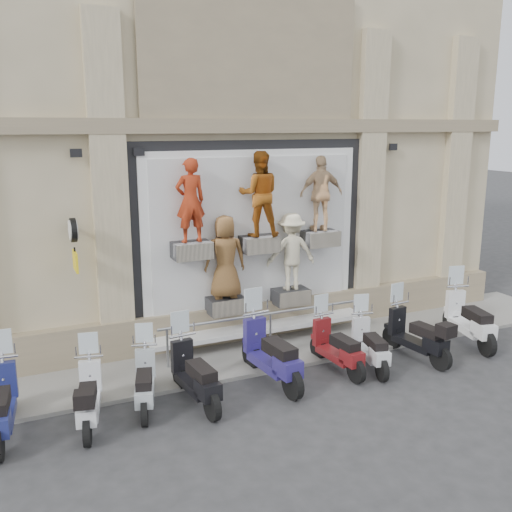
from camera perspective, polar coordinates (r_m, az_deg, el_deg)
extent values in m
plane|color=#2E2E30|center=(11.07, 6.08, -13.19)|extent=(90.00, 90.00, 0.00)
cube|color=gray|center=(12.74, 1.23, -9.30)|extent=(16.00, 2.20, 0.08)
cube|color=black|center=(12.81, -0.39, 1.86)|extent=(5.60, 0.10, 4.30)
cube|color=white|center=(12.76, -0.28, 1.82)|extent=(5.10, 0.06, 3.90)
cube|color=white|center=(12.72, -0.20, 1.78)|extent=(4.70, 0.04, 3.60)
cube|color=white|center=(12.98, 0.37, -7.07)|extent=(5.10, 0.75, 0.10)
cube|color=#28282B|center=(11.94, -6.46, 0.59)|extent=(0.80, 0.50, 0.35)
imported|color=red|center=(11.76, -6.59, 5.54)|extent=(0.65, 0.44, 1.73)
cube|color=#28282B|center=(12.50, 0.31, 1.23)|extent=(0.80, 0.50, 0.35)
imported|color=brown|center=(12.32, 0.31, 6.21)|extent=(1.07, 0.94, 1.84)
cube|color=#28282B|center=(13.21, 6.43, 1.79)|extent=(0.80, 0.50, 0.35)
imported|color=tan|center=(13.05, 6.54, 6.23)|extent=(1.06, 0.58, 1.71)
cube|color=#28282B|center=(12.52, -3.04, -4.92)|extent=(0.80, 0.50, 0.35)
imported|color=brown|center=(12.24, -3.10, -0.09)|extent=(0.98, 0.74, 1.81)
cube|color=#28282B|center=(13.16, 3.47, -4.03)|extent=(0.80, 0.50, 0.35)
imported|color=#F2E6C0|center=(12.90, 3.53, 0.45)|extent=(1.22, 0.81, 1.75)
cube|color=black|center=(11.46, -17.99, 2.70)|extent=(0.06, 0.56, 0.06)
cylinder|color=black|center=(11.20, -17.82, 2.48)|extent=(0.10, 0.46, 0.46)
cube|color=yellow|center=(11.32, -17.61, -0.50)|extent=(0.04, 0.50, 0.38)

